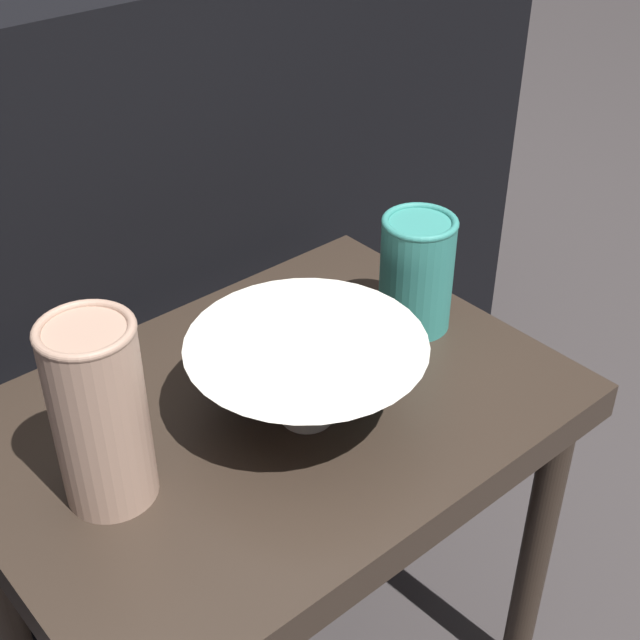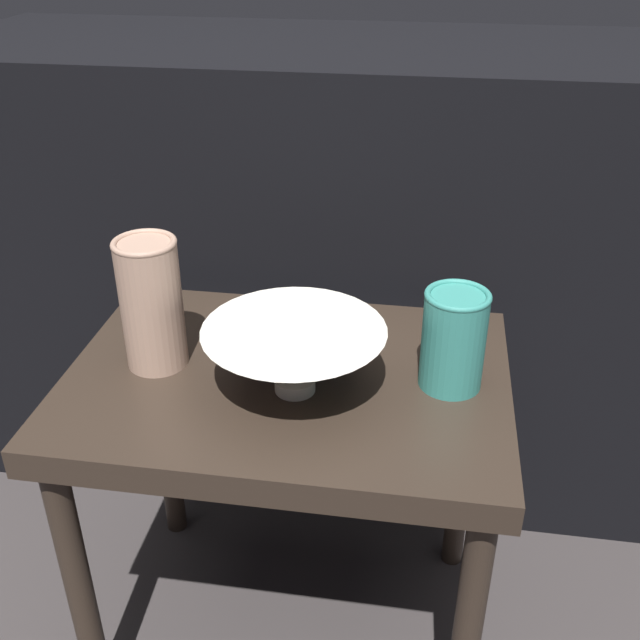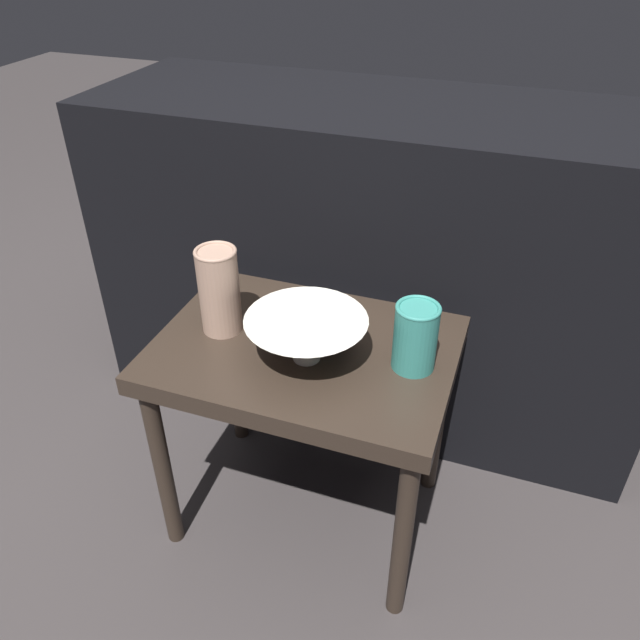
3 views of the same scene
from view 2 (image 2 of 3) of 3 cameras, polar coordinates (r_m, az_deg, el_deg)
The scene contains 6 objects.
ground_plane at distance 1.32m, azimuth -2.02°, elevation -21.82°, with size 8.00×8.00×0.00m, color #383333.
table at distance 1.03m, azimuth -2.43°, elevation -7.16°, with size 0.58×0.42×0.49m.
couch_backdrop at distance 1.47m, azimuth 1.39°, elevation 4.43°, with size 1.40×0.50×0.82m.
bowl at distance 0.93m, azimuth -1.96°, elevation -2.67°, with size 0.23×0.23×0.09m.
vase_textured_left at distance 0.99m, azimuth -12.64°, elevation 1.44°, with size 0.08×0.08×0.18m.
vase_colorful_right at distance 0.95m, azimuth 10.15°, elevation -1.38°, with size 0.08×0.08×0.13m.
Camera 2 is at (0.17, -0.80, 1.04)m, focal length 42.00 mm.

